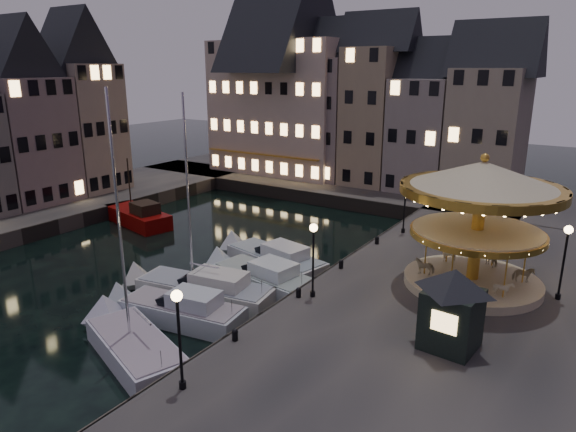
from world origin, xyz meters
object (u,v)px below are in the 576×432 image
Objects in this scene: streetlamp_c at (405,198)px; red_fishing_boat at (138,217)px; streetlamp_a at (179,326)px; streetlamp_d at (565,252)px; motorboat_d at (259,277)px; ticket_kiosk at (454,295)px; bollard_c at (341,264)px; motorboat_a at (131,345)px; streetlamp_b at (313,250)px; carousel at (481,201)px; bollard_b at (299,292)px; motorboat_e at (272,259)px; motorboat_c at (199,289)px; bollard_d at (377,240)px; bollard_a at (235,334)px; motorboat_b at (176,310)px.

streetlamp_c is 23.05m from red_fishing_boat.
streetlamp_d is (11.30, 17.00, 0.00)m from streetlamp_a.
streetlamp_c reaches higher than motorboat_d.
bollard_c is at bearing 146.06° from ticket_kiosk.
motorboat_a is at bearing -103.94° from streetlamp_c.
carousel reaches higher than streetlamp_b.
streetlamp_c is 14.22m from bollard_b.
motorboat_a is at bearing -41.97° from red_fishing_boat.
motorboat_c is at bearing -96.23° from motorboat_e.
motorboat_d is at bearing -16.24° from red_fishing_boat.
streetlamp_b is 0.52× the size of motorboat_d.
bollard_c is 5.50m from bollard_d.
motorboat_d is at bearing 87.67° from motorboat_a.
motorboat_d reaches higher than bollard_a.
bollard_d is 0.04× the size of motorboat_a.
motorboat_e is at bearing -173.06° from streetlamp_d.
motorboat_c is 6.57m from motorboat_e.
streetlamp_b is at bearing 56.44° from motorboat_a.
streetlamp_d is 0.48× the size of motorboat_e.
red_fishing_boat reaches higher than bollard_c.
motorboat_a is 3.09× the size of ticket_kiosk.
motorboat_c is 2.96× the size of ticket_kiosk.
streetlamp_c is 19.66m from bollard_a.
bollard_d is at bearing -99.73° from streetlamp_c.
red_fishing_boat is 30.76m from ticket_kiosk.
streetlamp_a is at bearing -37.49° from red_fishing_boat.
ticket_kiosk is at bearing 29.99° from bollard_a.
motorboat_c reaches higher than carousel.
red_fishing_boat is (-21.17, 7.20, -0.90)m from bollard_b.
motorboat_c is 1.43× the size of carousel.
motorboat_d is (0.40, 9.87, 0.10)m from motorboat_a.
bollard_b is 0.04× the size of motorboat_a.
motorboat_b is 14.57m from ticket_kiosk.
carousel reaches higher than bollard_a.
motorboat_a is (-4.75, -2.07, -1.06)m from bollard_a.
streetlamp_c is 0.48× the size of carousel.
motorboat_e is (-1.19, 3.07, 0.00)m from motorboat_d.
bollard_c is 0.05× the size of motorboat_c.
bollard_d is 14.14m from ticket_kiosk.
motorboat_a is (-16.65, -15.07, -3.48)m from streetlamp_d.
carousel is (-4.38, -0.72, 2.33)m from streetlamp_d.
bollard_c is at bearing 90.00° from bollard_b.
motorboat_e is at bearing 90.59° from motorboat_b.
streetlamp_b is 7.32× the size of bollard_b.
motorboat_b is at bearing 137.12° from streetlamp_a.
streetlamp_d is 7.32× the size of bollard_b.
streetlamp_a is at bearing -19.86° from motorboat_a.
motorboat_a is (-5.35, 1.93, -3.48)m from streetlamp_a.
motorboat_c reaches higher than motorboat_b.
motorboat_d is (-4.35, 2.30, -0.96)m from bollard_b.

